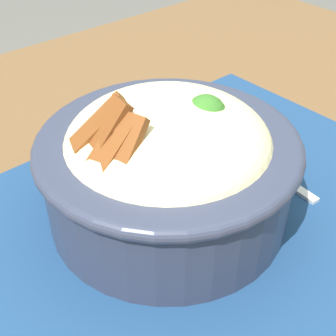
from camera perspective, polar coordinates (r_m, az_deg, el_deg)
table at (r=0.49m, az=2.35°, el=-11.48°), size 1.12×0.88×0.75m
placemat at (r=0.45m, az=3.55°, el=-4.80°), size 0.46×0.34×0.00m
bowl at (r=0.40m, az=-0.01°, el=0.65°), size 0.23×0.23×0.13m
fork at (r=0.50m, az=10.82°, el=0.46°), size 0.02×0.13×0.00m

